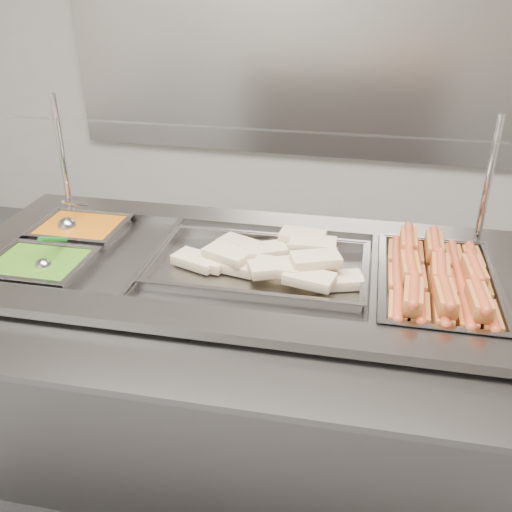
% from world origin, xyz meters
% --- Properties ---
extents(back_panel, '(3.00, 0.04, 1.20)m').
position_xyz_m(back_panel, '(0.00, 2.45, 1.20)').
color(back_panel, '#A39E99').
rests_on(back_panel, ground).
extents(steam_counter, '(1.82, 0.85, 0.86)m').
position_xyz_m(steam_counter, '(0.07, 0.50, 0.43)').
color(steam_counter, slate).
rests_on(steam_counter, ground).
extents(tray_rail, '(1.73, 0.41, 0.05)m').
position_xyz_m(tray_rail, '(0.09, 0.02, 0.81)').
color(tray_rail, gray).
rests_on(tray_rail, steam_counter).
extents(sneeze_guard, '(1.58, 0.33, 0.42)m').
position_xyz_m(sneeze_guard, '(0.06, 0.71, 1.21)').
color(sneeze_guard, silver).
rests_on(sneeze_guard, steam_counter).
extents(pan_hotdogs, '(0.34, 0.54, 0.10)m').
position_xyz_m(pan_hotdogs, '(0.67, 0.52, 0.82)').
color(pan_hotdogs, gray).
rests_on(pan_hotdogs, steam_counter).
extents(pan_wraps, '(0.66, 0.40, 0.07)m').
position_xyz_m(pan_wraps, '(0.13, 0.51, 0.83)').
color(pan_wraps, gray).
rests_on(pan_wraps, steam_counter).
extents(pan_beans, '(0.29, 0.24, 0.10)m').
position_xyz_m(pan_beans, '(-0.55, 0.62, 0.82)').
color(pan_beans, gray).
rests_on(pan_beans, steam_counter).
extents(pan_peas, '(0.29, 0.24, 0.10)m').
position_xyz_m(pan_peas, '(-0.54, 0.35, 0.82)').
color(pan_peas, gray).
rests_on(pan_peas, steam_counter).
extents(hotdogs_in_buns, '(0.30, 0.50, 0.11)m').
position_xyz_m(hotdogs_in_buns, '(0.66, 0.52, 0.86)').
color(hotdogs_in_buns, '#9F5721').
rests_on(hotdogs_in_buns, pan_hotdogs).
extents(tortilla_wraps, '(0.61, 0.33, 0.09)m').
position_xyz_m(tortilla_wraps, '(0.17, 0.52, 0.87)').
color(tortilla_wraps, '#D0BE8B').
rests_on(tortilla_wraps, pan_wraps).
extents(ladle, '(0.07, 0.19, 0.13)m').
position_xyz_m(ladle, '(-0.59, 0.61, 0.86)').
color(ladle, '#A3A4A8').
rests_on(ladle, pan_beans).
extents(serving_spoon, '(0.05, 0.18, 0.12)m').
position_xyz_m(serving_spoon, '(-0.51, 0.34, 0.87)').
color(serving_spoon, '#A3A4A8').
rests_on(serving_spoon, pan_peas).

